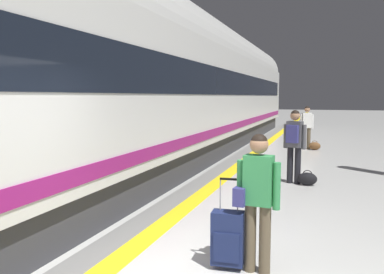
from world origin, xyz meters
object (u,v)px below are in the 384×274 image
duffel_bag_near (307,179)px  high_speed_train (174,82)px  traveller_foreground (257,193)px  rolling_suitcase_foreground (228,238)px  duffel_bag_mid (315,146)px  passenger_mid (307,124)px  passenger_near (294,140)px

duffel_bag_near → high_speed_train: bearing=152.2°
traveller_foreground → rolling_suitcase_foreground: size_ratio=1.50×
duffel_bag_mid → passenger_mid: bearing=153.6°
duffel_bag_near → passenger_near: bearing=162.4°
rolling_suitcase_foreground → passenger_mid: (0.34, 11.55, 0.59)m
rolling_suitcase_foreground → passenger_near: bearing=85.9°
traveller_foreground → passenger_mid: 11.53m
high_speed_train → duffel_bag_mid: 6.37m
rolling_suitcase_foreground → passenger_mid: size_ratio=0.65×
rolling_suitcase_foreground → passenger_near: size_ratio=0.63×
passenger_near → rolling_suitcase_foreground: bearing=-94.1°
rolling_suitcase_foreground → passenger_near: (0.36, 5.05, 0.65)m
rolling_suitcase_foreground → duffel_bag_mid: size_ratio=2.48×
passenger_near → duffel_bag_mid: passenger_near is taller
rolling_suitcase_foreground → duffel_bag_mid: 11.41m
passenger_near → duffel_bag_near: (0.32, -0.10, -0.88)m
passenger_near → duffel_bag_mid: bearing=87.3°
traveller_foreground → duffel_bag_mid: 11.40m
traveller_foreground → rolling_suitcase_foreground: 0.66m
duffel_bag_mid → rolling_suitcase_foreground: bearing=-93.3°
high_speed_train → duffel_bag_near: size_ratio=73.87×
traveller_foreground → passenger_mid: passenger_mid is taller
rolling_suitcase_foreground → duffel_bag_near: bearing=82.1°
traveller_foreground → high_speed_train: bearing=118.1°
traveller_foreground → passenger_mid: bearing=90.0°
duffel_bag_near → duffel_bag_mid: (-0.03, 6.44, 0.00)m
high_speed_train → duffel_bag_near: bearing=-27.8°
high_speed_train → passenger_mid: high_speed_train is taller
high_speed_train → traveller_foreground: high_speed_train is taller
passenger_mid → duffel_bag_mid: (0.32, -0.16, -0.82)m
high_speed_train → rolling_suitcase_foreground: 8.22m
high_speed_train → passenger_mid: (3.80, 4.40, -1.53)m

